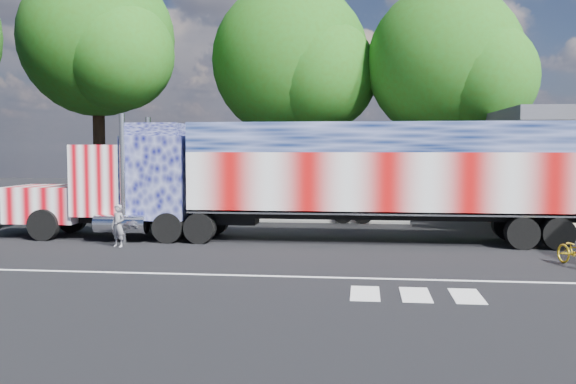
# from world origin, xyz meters

# --- Properties ---
(ground) EXTENTS (100.00, 100.00, 0.00)m
(ground) POSITION_xyz_m (0.00, 0.00, 0.00)
(ground) COLOR black
(lane_markings) EXTENTS (30.00, 2.67, 0.01)m
(lane_markings) POSITION_xyz_m (1.71, -3.77, 0.01)
(lane_markings) COLOR silver
(lane_markings) RESTS_ON ground
(semi_truck) EXTENTS (22.35, 3.53, 4.76)m
(semi_truck) POSITION_xyz_m (0.81, 3.89, 2.45)
(semi_truck) COLOR black
(semi_truck) RESTS_ON ground
(coach_bus) EXTENTS (12.36, 2.88, 3.60)m
(coach_bus) POSITION_xyz_m (-1.28, 10.86, 1.86)
(coach_bus) COLOR silver
(coach_bus) RESTS_ON ground
(woman) EXTENTS (0.65, 0.54, 1.51)m
(woman) POSITION_xyz_m (-5.89, 1.50, 0.76)
(woman) COLOR slate
(woman) RESTS_ON ground
(bicycle) EXTENTS (1.11, 1.85, 0.92)m
(bicycle) POSITION_xyz_m (9.01, -0.51, 0.46)
(bicycle) COLOR gold
(bicycle) RESTS_ON ground
(tree_nw_a) EXTENTS (9.41, 8.97, 14.31)m
(tree_nw_a) POSITION_xyz_m (-12.66, 16.17, 9.76)
(tree_nw_a) COLOR black
(tree_nw_a) RESTS_ON ground
(tree_n_mid) EXTENTS (9.89, 9.42, 13.44)m
(tree_n_mid) POSITION_xyz_m (-1.53, 18.52, 8.67)
(tree_n_mid) COLOR black
(tree_n_mid) RESTS_ON ground
(tree_ne_a) EXTENTS (8.95, 8.52, 12.41)m
(tree_ne_a) POSITION_xyz_m (7.28, 16.06, 8.10)
(tree_ne_a) COLOR black
(tree_ne_a) RESTS_ON ground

